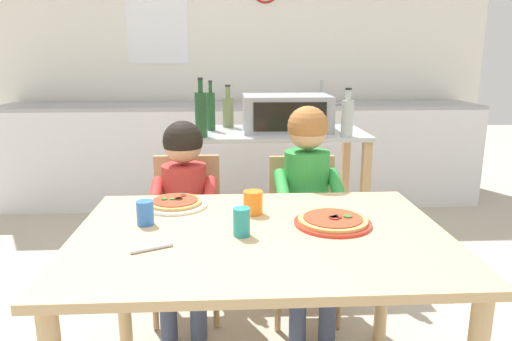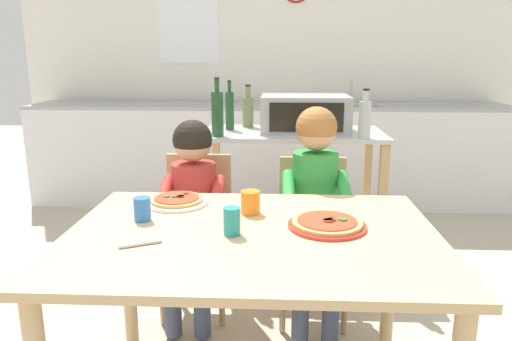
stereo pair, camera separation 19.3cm
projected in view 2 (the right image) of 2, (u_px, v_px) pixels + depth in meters
The scene contains 20 objects.
ground_plane at pixel (263, 269), 3.03m from camera, with size 12.17×12.17×0.00m, color #B7AD99.
back_wall_tiled at pixel (270, 53), 4.54m from camera, with size 4.72×0.14×2.70m.
kitchen_counter at pixel (269, 153), 4.35m from camera, with size 4.25×0.60×1.10m.
kitchen_island_cart at pixel (292, 175), 3.06m from camera, with size 1.13×0.58×0.86m.
toaster_oven at pixel (305, 114), 2.96m from camera, with size 0.54×0.38×0.23m.
bottle_slim_sauce at pixel (365, 118), 2.72m from camera, with size 0.07×0.07×0.29m.
bottle_brown_beer at pixel (248, 110), 3.16m from camera, with size 0.07×0.07×0.28m.
bottle_squat_spirits at pixel (230, 110), 3.03m from camera, with size 0.05×0.05×0.31m.
bottle_clear_vinegar at pixel (217, 113), 2.79m from camera, with size 0.07×0.07×0.34m.
dining_table at pixel (252, 256), 1.70m from camera, with size 1.31×0.94×0.72m.
dining_chair_left at pixel (197, 221), 2.50m from camera, with size 0.36×0.36×0.81m.
dining_chair_right at pixel (312, 226), 2.43m from camera, with size 0.36×0.36×0.81m.
child_in_red_shirt at pixel (192, 195), 2.34m from camera, with size 0.32×0.42×1.00m.
child_in_green_shirt at pixel (315, 191), 2.27m from camera, with size 0.32×0.42×1.08m.
pizza_plate_white at pixel (177, 201), 1.99m from camera, with size 0.26×0.26×0.03m.
pizza_plate_red_rimmed at pixel (327, 224), 1.72m from camera, with size 0.28×0.28×0.03m.
drinking_cup_blue at pixel (142, 209), 1.78m from camera, with size 0.06×0.06×0.09m, color blue.
drinking_cup_teal at pixel (232, 221), 1.64m from camera, with size 0.06×0.06×0.10m, color teal.
drinking_cup_orange at pixel (250, 202), 1.86m from camera, with size 0.08×0.08×0.09m, color orange.
serving_spoon at pixel (140, 244), 1.55m from camera, with size 0.01×0.01×0.14m, color #B7BABF.
Camera 2 is at (0.09, -1.57, 1.33)m, focal length 33.34 mm.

